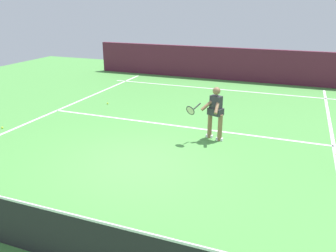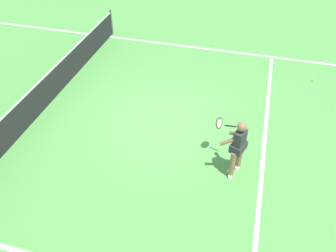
# 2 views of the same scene
# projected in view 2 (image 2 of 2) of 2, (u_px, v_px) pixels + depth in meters

# --- Properties ---
(ground_plane) EXTENTS (27.99, 27.99, 0.00)m
(ground_plane) POSITION_uv_depth(u_px,v_px,m) (163.00, 121.00, 9.98)
(ground_plane) COLOR #4C9342
(service_line_marking) EXTENTS (9.35, 0.10, 0.01)m
(service_line_marking) POSITION_uv_depth(u_px,v_px,m) (265.00, 138.00, 9.40)
(service_line_marking) COLOR white
(service_line_marking) RESTS_ON ground
(sideline_right_marking) EXTENTS (0.10, 19.53, 0.01)m
(sideline_right_marking) POSITION_uv_depth(u_px,v_px,m) (196.00, 48.00, 13.43)
(sideline_right_marking) COLOR white
(sideline_right_marking) RESTS_ON ground
(court_net) EXTENTS (10.03, 0.08, 1.00)m
(court_net) POSITION_uv_depth(u_px,v_px,m) (48.00, 89.00, 10.40)
(court_net) COLOR #4C4C51
(court_net) RESTS_ON ground
(tennis_player) EXTENTS (1.00, 0.85, 1.55)m
(tennis_player) POSITION_uv_depth(u_px,v_px,m) (237.00, 146.00, 7.94)
(tennis_player) COLOR #8C6647
(tennis_player) RESTS_ON ground
(tennis_ball_near) EXTENTS (0.07, 0.07, 0.07)m
(tennis_ball_near) POSITION_uv_depth(u_px,v_px,m) (313.00, 80.00, 11.58)
(tennis_ball_near) COLOR #D1E533
(tennis_ball_near) RESTS_ON ground
(tennis_ball_mid) EXTENTS (0.07, 0.07, 0.07)m
(tennis_ball_mid) POSITION_uv_depth(u_px,v_px,m) (214.00, 45.00, 13.55)
(tennis_ball_mid) COLOR #D1E533
(tennis_ball_mid) RESTS_ON ground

